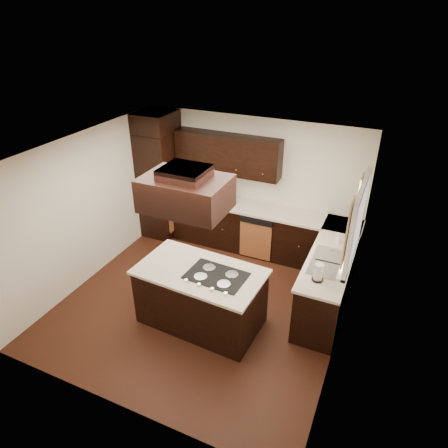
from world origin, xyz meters
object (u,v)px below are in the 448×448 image
at_px(range_hood, 186,194).
at_px(spice_rack, 222,194).
at_px(island, 201,298).
at_px(oven_column, 161,185).

distance_m(range_hood, spice_rack, 2.59).
bearing_deg(range_hood, island, 63.15).
height_order(island, range_hood, range_hood).
relative_size(oven_column, range_hood, 2.02).
height_order(range_hood, spice_rack, range_hood).
xyz_separation_m(oven_column, range_hood, (1.88, -2.25, 1.10)).
height_order(oven_column, island, oven_column).
height_order(oven_column, spice_rack, oven_column).
distance_m(oven_column, range_hood, 3.13).
height_order(island, spice_rack, spice_rack).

